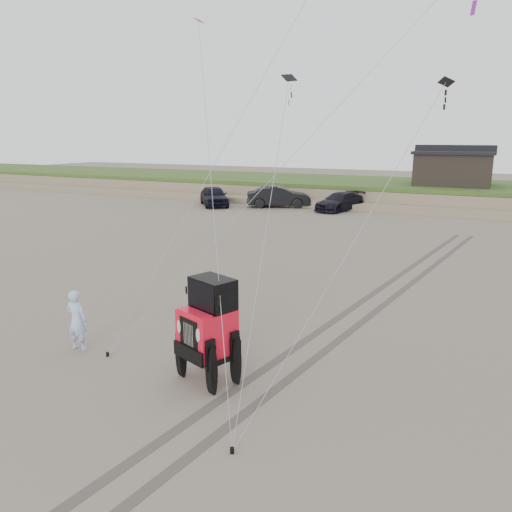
# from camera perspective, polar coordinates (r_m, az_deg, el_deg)

# --- Properties ---
(ground) EXTENTS (160.00, 160.00, 0.00)m
(ground) POSITION_cam_1_polar(r_m,az_deg,el_deg) (12.03, -5.76, -15.30)
(ground) COLOR #6B6054
(ground) RESTS_ON ground
(dune_ridge) EXTENTS (160.00, 14.25, 1.73)m
(dune_ridge) POSITION_cam_1_polar(r_m,az_deg,el_deg) (47.03, 19.02, 6.74)
(dune_ridge) COLOR #7A6B54
(dune_ridge) RESTS_ON ground
(cabin) EXTENTS (6.40, 5.40, 3.35)m
(cabin) POSITION_cam_1_polar(r_m,az_deg,el_deg) (46.14, 21.66, 9.43)
(cabin) COLOR black
(cabin) RESTS_ON dune_ridge
(truck_a) EXTENTS (4.66, 5.07, 1.68)m
(truck_a) POSITION_cam_1_polar(r_m,az_deg,el_deg) (42.92, -4.83, 6.86)
(truck_a) COLOR black
(truck_a) RESTS_ON ground
(truck_b) EXTENTS (5.55, 4.01, 1.74)m
(truck_b) POSITION_cam_1_polar(r_m,az_deg,el_deg) (41.98, 2.58, 6.79)
(truck_b) COLOR black
(truck_b) RESTS_ON ground
(truck_c) EXTENTS (3.38, 5.30, 1.43)m
(truck_c) POSITION_cam_1_polar(r_m,az_deg,el_deg) (40.47, 9.53, 6.14)
(truck_c) COLOR black
(truck_c) RESTS_ON ground
(jeep) EXTENTS (4.15, 5.96, 2.04)m
(jeep) POSITION_cam_1_polar(r_m,az_deg,el_deg) (12.15, -5.56, -9.65)
(jeep) COLOR red
(jeep) RESTS_ON ground
(man) EXTENTS (0.67, 0.48, 1.72)m
(man) POSITION_cam_1_polar(r_m,az_deg,el_deg) (14.68, -19.79, -6.92)
(man) COLOR #98AFEB
(man) RESTS_ON ground
(stake_main) EXTENTS (0.08, 0.08, 0.12)m
(stake_main) POSITION_cam_1_polar(r_m,az_deg,el_deg) (14.29, -16.60, -10.71)
(stake_main) COLOR black
(stake_main) RESTS_ON ground
(stake_aux) EXTENTS (0.08, 0.08, 0.12)m
(stake_aux) POSITION_cam_1_polar(r_m,az_deg,el_deg) (10.03, -2.75, -21.31)
(stake_aux) COLOR black
(stake_aux) RESTS_ON ground
(tire_tracks) EXTENTS (5.22, 29.74, 0.01)m
(tire_tracks) POSITION_cam_1_polar(r_m,az_deg,el_deg) (18.25, 13.13, -5.32)
(tire_tracks) COLOR #4C443D
(tire_tracks) RESTS_ON ground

